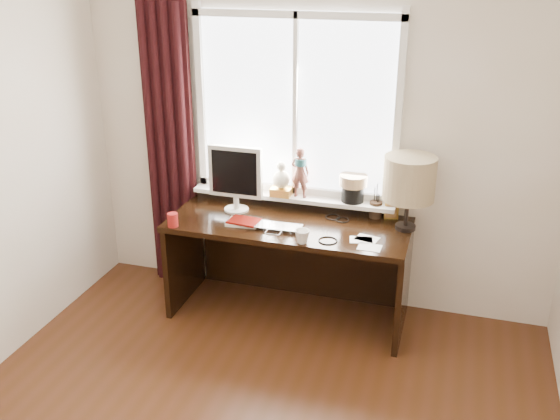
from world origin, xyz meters
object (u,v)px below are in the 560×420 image
(desk, at_px, (292,248))
(mug, at_px, (302,236))
(red_cup, at_px, (173,220))
(monitor, at_px, (235,175))
(laptop, at_px, (278,227))
(table_lamp, at_px, (409,179))

(desk, bearing_deg, mug, -65.89)
(red_cup, bearing_deg, mug, 0.00)
(mug, height_order, monitor, monitor)
(laptop, bearing_deg, desk, 79.16)
(mug, distance_m, table_lamp, 0.81)
(laptop, distance_m, red_cup, 0.73)
(laptop, distance_m, table_lamp, 0.94)
(mug, xyz_separation_m, monitor, (-0.61, 0.40, 0.23))
(laptop, relative_size, mug, 3.38)
(mug, bearing_deg, red_cup, 180.00)
(red_cup, bearing_deg, laptop, 13.54)
(red_cup, height_order, desk, red_cup)
(desk, distance_m, table_lamp, 1.00)
(monitor, bearing_deg, mug, -33.18)
(mug, bearing_deg, monitor, 146.82)
(red_cup, relative_size, table_lamp, 0.19)
(red_cup, height_order, table_lamp, table_lamp)
(laptop, distance_m, mug, 0.28)
(mug, bearing_deg, laptop, 141.48)
(mug, distance_m, desk, 0.52)
(mug, relative_size, red_cup, 1.02)
(laptop, height_order, desk, laptop)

